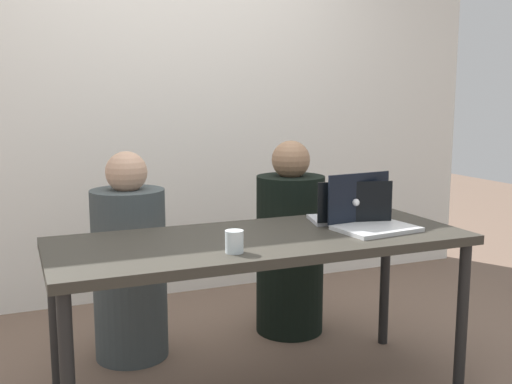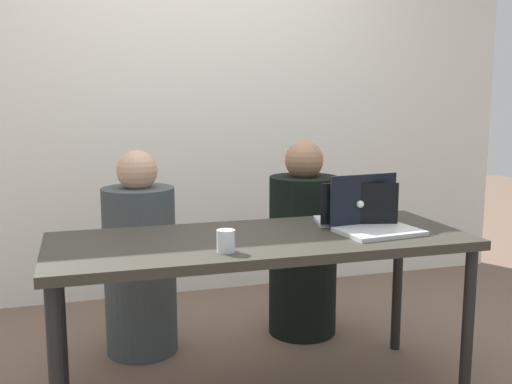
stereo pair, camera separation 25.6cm
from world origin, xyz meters
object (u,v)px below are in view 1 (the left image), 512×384
object	(u,v)px
water_glass_left	(234,243)
laptop_front_right	(370,217)
laptop_back_right	(350,213)
person_on_right	(290,248)
person_on_left	(130,267)

from	to	relation	value
water_glass_left	laptop_front_right	bearing A→B (deg)	12.59
laptop_back_right	water_glass_left	size ratio (longest dim) A/B	4.53
person_on_right	laptop_back_right	world-z (taller)	person_on_right
laptop_back_right	laptop_front_right	distance (m)	0.15
person_on_right	laptop_back_right	size ratio (longest dim) A/B	2.77
person_on_left	laptop_front_right	world-z (taller)	person_on_left
person_on_right	water_glass_left	bearing A→B (deg)	45.12
laptop_back_right	laptop_front_right	size ratio (longest dim) A/B	1.06
water_glass_left	person_on_right	bearing A→B (deg)	52.91
person_on_right	person_on_left	bearing A→B (deg)	-7.80
person_on_left	laptop_front_right	xyz separation A→B (m)	(0.95, -0.70, 0.31)
laptop_back_right	laptop_front_right	world-z (taller)	laptop_front_right
person_on_left	water_glass_left	distance (m)	0.94
person_on_left	laptop_back_right	bearing A→B (deg)	140.85
person_on_left	water_glass_left	xyz separation A→B (m)	(0.24, -0.85, 0.30)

